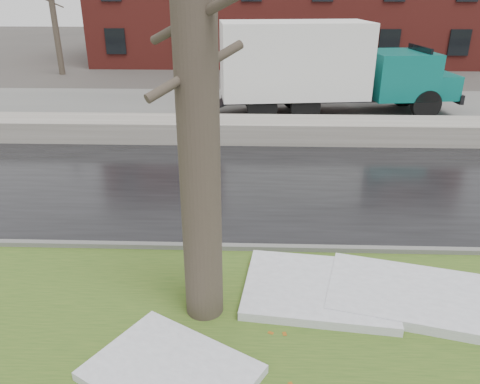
{
  "coord_description": "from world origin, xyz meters",
  "views": [
    {
      "loc": [
        0.16,
        -7.41,
        5.04
      ],
      "look_at": [
        -0.16,
        1.77,
        1.0
      ],
      "focal_mm": 35.0,
      "sensor_mm": 36.0,
      "label": 1
    }
  ],
  "objects_px": {
    "tree": "(196,76)",
    "worker": "(198,91)",
    "box_truck": "(322,67)",
    "fire_hydrant": "(210,261)"
  },
  "relations": [
    {
      "from": "fire_hydrant",
      "to": "tree",
      "type": "height_order",
      "value": "tree"
    },
    {
      "from": "tree",
      "to": "box_truck",
      "type": "distance_m",
      "value": 14.09
    },
    {
      "from": "fire_hydrant",
      "to": "worker",
      "type": "xyz_separation_m",
      "value": [
        -1.29,
        9.48,
        1.15
      ]
    },
    {
      "from": "tree",
      "to": "worker",
      "type": "height_order",
      "value": "tree"
    },
    {
      "from": "fire_hydrant",
      "to": "box_truck",
      "type": "height_order",
      "value": "box_truck"
    },
    {
      "from": "tree",
      "to": "worker",
      "type": "bearing_deg",
      "value": 97.01
    },
    {
      "from": "worker",
      "to": "box_truck",
      "type": "bearing_deg",
      "value": -140.5
    },
    {
      "from": "fire_hydrant",
      "to": "box_truck",
      "type": "distance_m",
      "value": 13.25
    },
    {
      "from": "fire_hydrant",
      "to": "tree",
      "type": "relative_size",
      "value": 0.11
    },
    {
      "from": "box_truck",
      "to": "worker",
      "type": "height_order",
      "value": "box_truck"
    }
  ]
}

